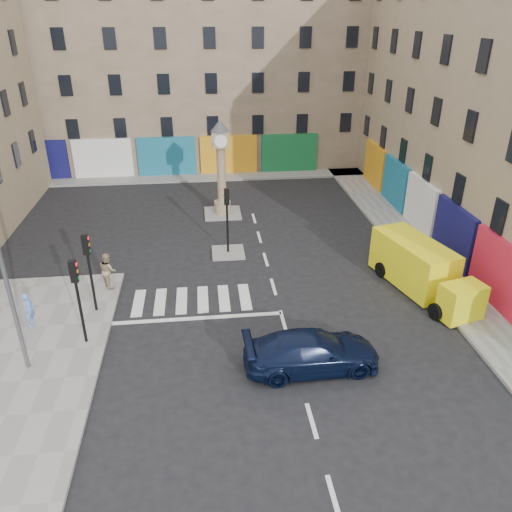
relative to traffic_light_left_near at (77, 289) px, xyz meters
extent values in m
plane|color=black|center=(8.30, -0.20, -2.62)|extent=(120.00, 120.00, 0.00)
cube|color=gray|center=(-2.70, -2.20, -2.55)|extent=(7.00, 16.00, 0.15)
cube|color=gray|center=(17.00, 9.80, -2.55)|extent=(2.60, 30.00, 0.15)
cube|color=gray|center=(4.30, 22.00, -2.55)|extent=(32.00, 2.40, 0.15)
cube|color=gray|center=(6.30, 7.80, -2.56)|extent=(1.80, 1.80, 0.12)
cube|color=gray|center=(6.30, 13.80, -2.56)|extent=(2.40, 2.40, 0.12)
cube|color=gray|center=(4.30, 27.80, 5.88)|extent=(32.00, 10.00, 17.00)
cylinder|color=black|center=(0.00, 0.00, -1.07)|extent=(0.12, 0.12, 2.80)
cube|color=black|center=(0.00, 0.00, 0.78)|extent=(0.28, 0.22, 0.90)
cylinder|color=black|center=(0.00, 2.40, -1.07)|extent=(0.12, 0.12, 2.80)
cube|color=black|center=(0.00, 2.40, 0.78)|extent=(0.28, 0.22, 0.90)
cylinder|color=black|center=(6.30, 7.80, -1.10)|extent=(0.12, 0.12, 2.80)
cube|color=black|center=(6.30, 7.80, 0.75)|extent=(0.28, 0.22, 0.90)
cylinder|color=#595B60|center=(-1.90, -1.40, 1.53)|extent=(0.16, 0.16, 8.00)
cylinder|color=#9C8266|center=(6.30, 13.80, -2.10)|extent=(1.10, 1.10, 0.80)
cylinder|color=#9C8266|center=(6.30, 13.80, 0.10)|extent=(0.56, 0.56, 3.60)
cube|color=#9C8266|center=(6.30, 13.80, 2.40)|extent=(1.00, 1.00, 1.00)
cylinder|color=white|center=(6.30, 13.28, 2.40)|extent=(0.80, 0.06, 0.80)
cone|color=#333338|center=(6.30, 13.80, 3.25)|extent=(1.20, 1.20, 0.70)
imported|color=black|center=(8.85, -2.48, -1.87)|extent=(5.24, 2.29, 1.50)
cube|color=#FFF315|center=(15.15, 3.40, -1.42)|extent=(3.03, 4.95, 2.21)
cube|color=#FFF315|center=(16.03, 0.06, -1.71)|extent=(2.06, 1.58, 1.63)
cube|color=black|center=(16.05, 0.01, -1.32)|extent=(1.80, 1.25, 0.67)
cylinder|color=black|center=(15.01, 0.18, -2.24)|extent=(0.43, 0.80, 0.77)
cylinder|color=black|center=(16.87, 0.67, -2.24)|extent=(0.43, 0.80, 0.77)
cylinder|color=black|center=(13.93, 4.27, -2.24)|extent=(0.43, 0.80, 0.77)
cylinder|color=black|center=(15.79, 4.76, -2.24)|extent=(0.43, 0.80, 0.77)
imported|color=#5F8AD9|center=(-2.53, 1.47, -1.70)|extent=(0.52, 0.65, 1.55)
imported|color=#A08762|center=(0.30, 4.52, -1.58)|extent=(1.01, 1.08, 1.78)
camera|label=1|loc=(5.06, -17.39, 9.79)|focal=35.00mm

